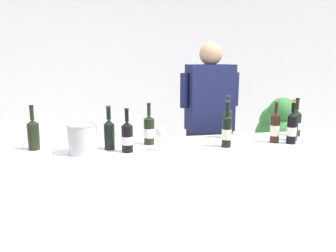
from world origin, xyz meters
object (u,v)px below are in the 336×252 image
Objects in this scene: wine_bottle_4 at (227,123)px; wine_bottle_6 at (149,130)px; potted_shrub at (277,137)px; wine_bottle_1 at (275,127)px; wine_bottle_0 at (227,130)px; wine_glass at (161,135)px; wine_bottle_7 at (296,123)px; wine_bottle_8 at (127,137)px; wine_bottle_3 at (33,134)px; ice_bucket at (82,139)px; wine_bottle_2 at (293,125)px; wine_bottle_5 at (109,133)px; wine_bottle_9 at (292,128)px; person_server at (209,137)px.

wine_bottle_6 is (-0.67, -0.09, -0.02)m from wine_bottle_4.
wine_bottle_1 is at bearing -120.11° from potted_shrub.
wine_bottle_4 is at bearing 68.29° from wine_bottle_0.
wine_bottle_6 is at bearing -172.25° from wine_bottle_4.
wine_glass is at bearing -178.96° from wine_bottle_0.
wine_bottle_7 reaches higher than wine_bottle_8.
wine_glass is at bearing -12.52° from wine_bottle_3.
potted_shrub is at bearing 48.20° from wine_bottle_0.
wine_bottle_2 is at bearing 2.75° from ice_bucket.
wine_bottle_3 is (-1.83, 0.14, -0.00)m from wine_bottle_1.
wine_bottle_1 is 0.99× the size of wine_bottle_2.
wine_bottle_6 reaches higher than wine_bottle_8.
wine_bottle_3 is 0.69m from wine_bottle_8.
wine_bottle_9 is (1.40, -0.10, 0.00)m from wine_bottle_5.
wine_bottle_4 is 1.20m from ice_bucket.
wine_bottle_8 is 2.26m from potted_shrub.
wine_glass is at bearing -154.51° from wine_bottle_4.
wine_bottle_0 is 0.61m from wine_bottle_2.
wine_bottle_4 is 0.68m from wine_bottle_6.
wine_bottle_6 reaches higher than wine_glass.
wine_bottle_9 reaches higher than wine_glass.
potted_shrub is at bearing 22.61° from wine_bottle_3.
wine_bottle_1 reaches higher than wine_bottle_8.
person_server is at bearing 31.95° from ice_bucket.
wine_bottle_2 is at bearing -0.12° from wine_bottle_5.
wine_glass is at bearing -175.98° from wine_bottle_1.
wine_bottle_5 is 1.00× the size of wine_bottle_6.
wine_bottle_3 reaches higher than wine_bottle_5.
wine_bottle_6 reaches higher than potted_shrub.
wine_bottle_0 is 0.54m from wine_bottle_9.
person_server is (-0.32, 0.68, -0.22)m from wine_bottle_1.
potted_shrub is at bearing 37.86° from wine_glass.
wine_bottle_5 is 1.18m from person_server.
wine_bottle_2 is at bearing 5.47° from wine_glass.
potted_shrub is at bearing 32.18° from wine_bottle_6.
wine_bottle_2 is 1.10m from wine_glass.
wine_bottle_4 is (0.11, 0.28, 0.00)m from wine_bottle_0.
wine_bottle_7 is at bearing -4.06° from wine_bottle_4.
wine_bottle_7 reaches higher than wine_bottle_6.
wine_bottle_5 is (-0.87, 0.10, -0.00)m from wine_bottle_0.
wine_glass is at bearing -168.45° from wine_bottle_7.
wine_bottle_0 is 0.30× the size of potted_shrub.
wine_bottle_1 is at bearing 7.50° from wine_bottle_0.
wine_bottle_1 is 0.97× the size of wine_bottle_9.
wine_bottle_6 is (0.85, -0.00, -0.01)m from wine_bottle_3.
wine_bottle_9 is (1.10, -0.19, 0.01)m from wine_bottle_6.
person_server is at bearing 120.47° from wine_bottle_9.
wine_bottle_1 is 1.83× the size of wine_glass.
wine_glass is (-1.22, -0.25, 0.00)m from wine_bottle_7.
wine_bottle_8 reaches higher than wine_glass.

